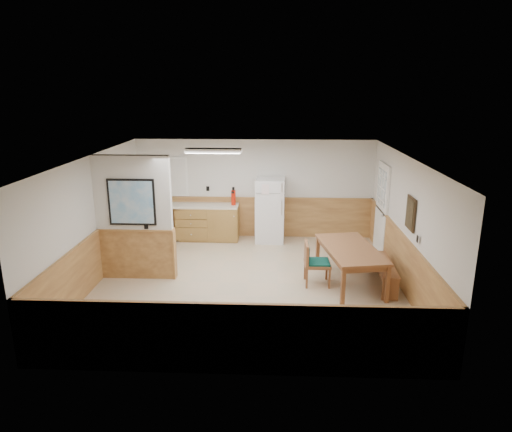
{
  "coord_description": "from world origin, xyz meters",
  "views": [
    {
      "loc": [
        0.53,
        -8.33,
        3.74
      ],
      "look_at": [
        0.15,
        0.4,
        1.27
      ],
      "focal_mm": 32.0,
      "sensor_mm": 36.0,
      "label": 1
    }
  ],
  "objects_px": {
    "dining_table": "(350,252)",
    "dining_bench": "(384,269)",
    "refrigerator": "(270,210)",
    "fire_extinguisher": "(233,197)",
    "dining_chair": "(313,260)",
    "soap_bottle": "(169,200)"
  },
  "relations": [
    {
      "from": "refrigerator",
      "to": "dining_chair",
      "type": "xyz_separation_m",
      "value": [
        0.87,
        -2.61,
        -0.3
      ]
    },
    {
      "from": "dining_bench",
      "to": "dining_chair",
      "type": "bearing_deg",
      "value": -177.12
    },
    {
      "from": "dining_chair",
      "to": "fire_extinguisher",
      "type": "xyz_separation_m",
      "value": [
        -1.79,
        2.69,
        0.61
      ]
    },
    {
      "from": "dining_bench",
      "to": "soap_bottle",
      "type": "relative_size",
      "value": 6.33
    },
    {
      "from": "dining_bench",
      "to": "fire_extinguisher",
      "type": "distance_m",
      "value": 4.23
    },
    {
      "from": "refrigerator",
      "to": "dining_bench",
      "type": "height_order",
      "value": "refrigerator"
    },
    {
      "from": "refrigerator",
      "to": "fire_extinguisher",
      "type": "bearing_deg",
      "value": 177.82
    },
    {
      "from": "refrigerator",
      "to": "dining_table",
      "type": "xyz_separation_m",
      "value": [
        1.59,
        -2.57,
        -0.14
      ]
    },
    {
      "from": "fire_extinguisher",
      "to": "dining_chair",
      "type": "bearing_deg",
      "value": -65.96
    },
    {
      "from": "fire_extinguisher",
      "to": "dining_table",
      "type": "bearing_deg",
      "value": -56.01
    },
    {
      "from": "refrigerator",
      "to": "soap_bottle",
      "type": "distance_m",
      "value": 2.56
    },
    {
      "from": "dining_table",
      "to": "dining_bench",
      "type": "distance_m",
      "value": 0.74
    },
    {
      "from": "dining_table",
      "to": "dining_bench",
      "type": "relative_size",
      "value": 1.38
    },
    {
      "from": "dining_table",
      "to": "soap_bottle",
      "type": "relative_size",
      "value": 8.71
    },
    {
      "from": "dining_chair",
      "to": "soap_bottle",
      "type": "relative_size",
      "value": 3.69
    },
    {
      "from": "dining_bench",
      "to": "fire_extinguisher",
      "type": "xyz_separation_m",
      "value": [
        -3.18,
        2.68,
        0.76
      ]
    },
    {
      "from": "refrigerator",
      "to": "soap_bottle",
      "type": "height_order",
      "value": "refrigerator"
    },
    {
      "from": "refrigerator",
      "to": "fire_extinguisher",
      "type": "relative_size",
      "value": 3.49
    },
    {
      "from": "dining_table",
      "to": "fire_extinguisher",
      "type": "distance_m",
      "value": 3.67
    },
    {
      "from": "fire_extinguisher",
      "to": "dining_bench",
      "type": "bearing_deg",
      "value": -49.73
    },
    {
      "from": "soap_bottle",
      "to": "dining_chair",
      "type": "bearing_deg",
      "value": -38.47
    },
    {
      "from": "refrigerator",
      "to": "soap_bottle",
      "type": "xyz_separation_m",
      "value": [
        -2.55,
        0.1,
        0.22
      ]
    }
  ]
}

